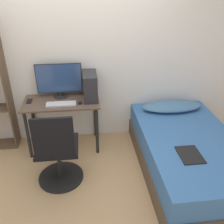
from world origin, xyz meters
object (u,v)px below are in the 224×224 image
object	(u,v)px
office_chair	(58,156)
monitor	(59,80)
pc_tower	(90,86)
bed	(187,154)
keyboard	(61,104)

from	to	relation	value
office_chair	monitor	world-z (taller)	monitor
monitor	pc_tower	size ratio (longest dim) A/B	1.55
bed	keyboard	size ratio (longest dim) A/B	5.06
bed	pc_tower	xyz separation A→B (m)	(-1.17, 0.76, 0.66)
monitor	pc_tower	distance (m)	0.43
office_chair	bed	distance (m)	1.59
bed	keyboard	world-z (taller)	keyboard
bed	monitor	distance (m)	1.94
monitor	bed	bearing A→B (deg)	-28.65
office_chair	bed	xyz separation A→B (m)	(1.59, 0.04, -0.13)
keyboard	pc_tower	size ratio (longest dim) A/B	0.97
monitor	pc_tower	xyz separation A→B (m)	(0.41, -0.10, -0.07)
office_chair	monitor	distance (m)	1.08
bed	pc_tower	size ratio (longest dim) A/B	4.92
office_chair	monitor	bearing A→B (deg)	89.30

